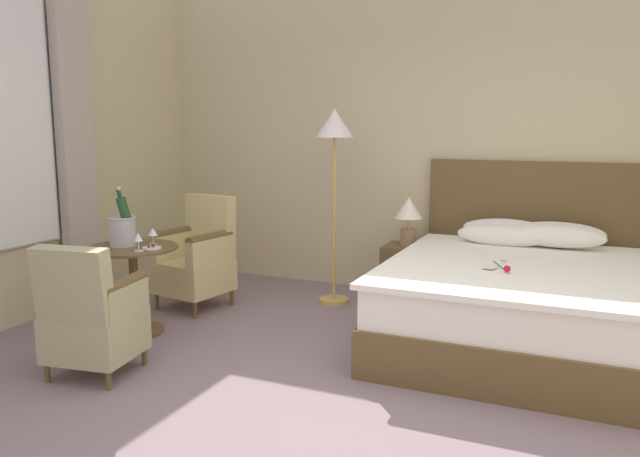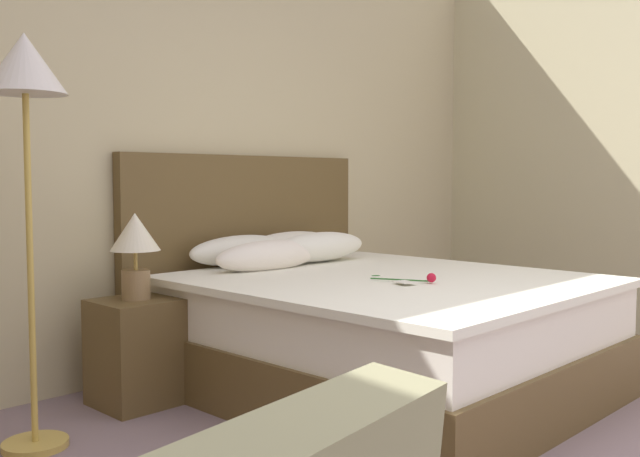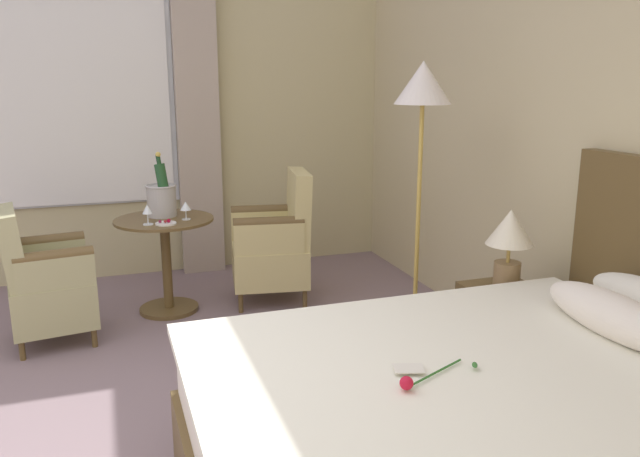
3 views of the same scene
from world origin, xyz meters
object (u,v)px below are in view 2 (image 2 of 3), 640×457
object	(u,v)px
bed	(367,323)
nightstand	(137,352)
bedside_lamp	(135,243)
floor_lamp_brass	(26,98)

from	to	relation	value
bed	nightstand	distance (m)	1.25
nightstand	bedside_lamp	distance (m)	0.57
bed	bedside_lamp	world-z (taller)	bed
bedside_lamp	bed	bearing A→B (deg)	-32.05
bedside_lamp	nightstand	bearing A→B (deg)	0.00
floor_lamp_brass	bedside_lamp	bearing A→B (deg)	18.49
floor_lamp_brass	bed	bearing A→B (deg)	-14.74
bedside_lamp	floor_lamp_brass	world-z (taller)	floor_lamp_brass
nightstand	floor_lamp_brass	size ratio (longest dim) A/B	0.31
bed	bedside_lamp	xyz separation A→B (m)	(-1.06, 0.66, 0.48)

